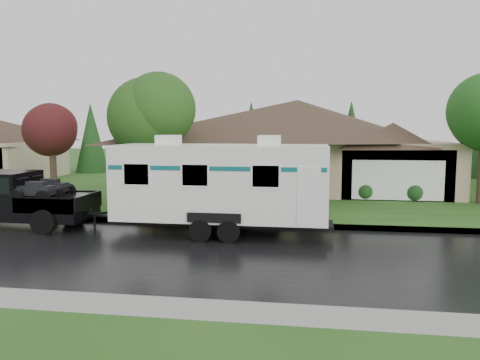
{
  "coord_description": "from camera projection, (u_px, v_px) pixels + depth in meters",
  "views": [
    {
      "loc": [
        2.88,
        -16.29,
        3.97
      ],
      "look_at": [
        0.1,
        2.0,
        1.91
      ],
      "focal_mm": 35.0,
      "sensor_mm": 36.0,
      "label": 1
    }
  ],
  "objects": [
    {
      "name": "curb",
      "position": [
        238.0,
        224.0,
        19.07
      ],
      "size": [
        140.0,
        0.5,
        0.15
      ],
      "primitive_type": "cube",
      "color": "gray",
      "rests_on": "ground"
    },
    {
      "name": "pickup_truck",
      "position": [
        7.0,
        197.0,
        18.84
      ],
      "size": [
        6.71,
        2.55,
        2.24
      ],
      "color": "black",
      "rests_on": "ground"
    },
    {
      "name": "road",
      "position": [
        218.0,
        253.0,
        14.91
      ],
      "size": [
        140.0,
        8.0,
        0.01
      ],
      "primitive_type": "cube",
      "color": "black",
      "rests_on": "ground"
    },
    {
      "name": "tree_left_green",
      "position": [
        153.0,
        114.0,
        22.82
      ],
      "size": [
        3.94,
        3.94,
        6.52
      ],
      "color": "#382B1E",
      "rests_on": "lawn"
    },
    {
      "name": "travel_trailer",
      "position": [
        221.0,
        182.0,
        17.44
      ],
      "size": [
        8.27,
        2.91,
        3.71
      ],
      "color": "white",
      "rests_on": "ground"
    },
    {
      "name": "house_main",
      "position": [
        302.0,
        134.0,
        29.73
      ],
      "size": [
        19.44,
        10.8,
        6.9
      ],
      "color": "tan",
      "rests_on": "lawn"
    },
    {
      "name": "ground",
      "position": [
        229.0,
        239.0,
        16.87
      ],
      "size": [
        140.0,
        140.0,
        0.0
      ],
      "primitive_type": "plane",
      "color": "#235219",
      "rests_on": "ground"
    },
    {
      "name": "shrub_row",
      "position": [
        294.0,
        189.0,
        25.64
      ],
      "size": [
        13.6,
        1.0,
        1.0
      ],
      "color": "#143814",
      "rests_on": "lawn"
    },
    {
      "name": "lawn",
      "position": [
        267.0,
        186.0,
        31.6
      ],
      "size": [
        140.0,
        26.0,
        0.15
      ],
      "primitive_type": "cube",
      "color": "#235219",
      "rests_on": "ground"
    },
    {
      "name": "tree_red",
      "position": [
        52.0,
        130.0,
        27.05
      ],
      "size": [
        3.21,
        3.21,
        5.31
      ],
      "color": "#382B1E",
      "rests_on": "lawn"
    }
  ]
}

